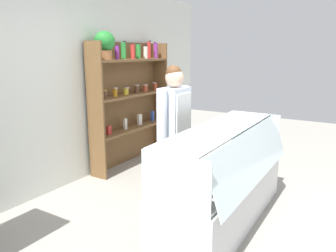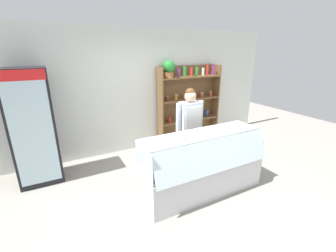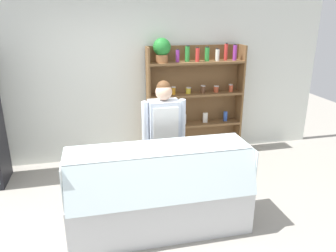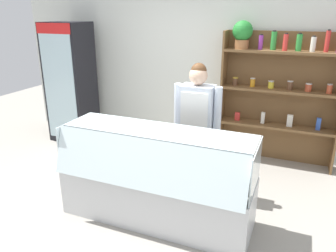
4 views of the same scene
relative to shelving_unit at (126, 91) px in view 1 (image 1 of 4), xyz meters
The scene contains 5 objects.
ground_plane 2.47m from the shelving_unit, 117.29° to the right, with size 12.00×12.00×0.00m, color gray.
back_wall 1.04m from the shelving_unit, 168.47° to the left, with size 6.80×0.10×2.70m, color silver.
shelving_unit is the anchor object (origin of this frame).
deli_display_case 2.36m from the shelving_unit, 115.20° to the right, with size 2.02×0.71×1.01m.
shop_clerk 1.49m from the shelving_unit, 119.65° to the right, with size 0.57×0.25×1.60m.
Camera 1 is at (-2.93, -1.21, 1.74)m, focal length 35.00 mm.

